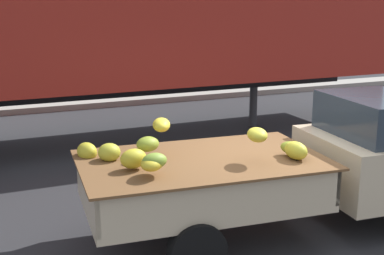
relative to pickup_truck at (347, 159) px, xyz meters
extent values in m
plane|color=#28282B|center=(-1.01, 0.20, -0.88)|extent=(220.00, 220.00, 0.00)
cube|color=gray|center=(-1.01, 8.95, -0.80)|extent=(80.00, 0.80, 0.16)
cube|color=#28333D|center=(0.43, -0.03, 0.56)|extent=(1.22, 1.50, 0.52)
cube|color=#CCB793|center=(-2.03, 0.15, -0.30)|extent=(2.91, 1.82, 0.08)
cube|color=#CCB793|center=(-1.97, 0.93, -0.04)|extent=(2.79, 0.26, 0.44)
cube|color=#CCB793|center=(-2.09, -0.63, -0.04)|extent=(2.79, 0.26, 0.44)
cube|color=#CCB793|center=(-0.66, 0.05, -0.04)|extent=(0.17, 1.62, 0.44)
cube|color=#CCB793|center=(-3.40, 0.25, -0.04)|extent=(0.17, 1.62, 0.44)
cube|color=#B21914|center=(-1.97, 0.96, -0.08)|extent=(2.68, 0.21, 0.07)
cube|color=brown|center=(-2.03, 0.15, 0.19)|extent=(3.03, 1.95, 0.03)
ellipsoid|color=gold|center=(-3.06, 0.53, 0.30)|extent=(0.31, 0.30, 0.22)
ellipsoid|color=olive|center=(-2.76, -0.25, 0.39)|extent=(0.27, 0.20, 0.17)
ellipsoid|color=gold|center=(-2.90, 0.07, 0.34)|extent=(0.34, 0.28, 0.22)
ellipsoid|color=yellow|center=(-2.40, 0.55, 0.57)|extent=(0.32, 0.42, 0.16)
ellipsoid|color=olive|center=(-0.98, -0.20, 0.31)|extent=(0.32, 0.40, 0.16)
ellipsoid|color=gold|center=(-3.27, 0.80, 0.26)|extent=(0.30, 0.36, 0.23)
ellipsoid|color=gold|center=(-1.50, -0.22, 0.54)|extent=(0.29, 0.37, 0.16)
ellipsoid|color=gold|center=(-1.01, -0.30, 0.32)|extent=(0.25, 0.36, 0.21)
ellipsoid|color=olive|center=(-2.64, 0.36, 0.40)|extent=(0.35, 0.32, 0.18)
ellipsoid|color=gold|center=(-2.78, -0.23, 0.36)|extent=(0.41, 0.43, 0.16)
cylinder|color=black|center=(0.74, 0.73, -0.56)|extent=(0.65, 0.25, 0.64)
cylinder|color=black|center=(-2.30, 0.95, -0.56)|extent=(0.65, 0.25, 0.64)
cylinder|color=black|center=(-2.42, -0.60, -0.56)|extent=(0.65, 0.25, 0.64)
cube|color=maroon|center=(-1.79, 5.20, 1.72)|extent=(12.02, 2.61, 2.70)
cube|color=black|center=(-1.79, 5.20, 0.22)|extent=(11.04, 0.50, 0.30)
cylinder|color=#38383A|center=(1.51, 5.23, -0.25)|extent=(0.18, 0.18, 1.25)
camera|label=1|loc=(-4.44, -5.34, 2.09)|focal=49.22mm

